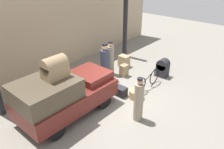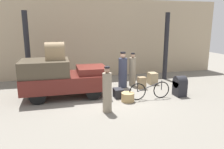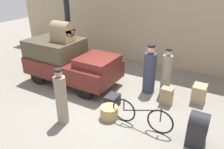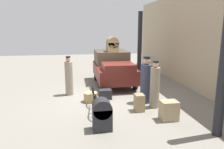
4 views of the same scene
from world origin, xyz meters
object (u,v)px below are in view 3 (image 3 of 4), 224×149
at_px(truck, 69,61).
at_px(bicycle, 141,116).
at_px(porter_carrying_trunk, 150,71).
at_px(suitcase_black_upright, 112,101).
at_px(porter_with_bicycle, 61,99).
at_px(suitcase_small_leather, 199,94).
at_px(trunk_on_truck_roof, 62,32).
at_px(conductor_in_dark_uniform, 166,74).
at_px(wicker_basket, 109,112).
at_px(trunk_wicker_pale, 167,96).
at_px(trunk_barrel_dark, 198,128).

xyz_separation_m(truck, bicycle, (3.56, -1.25, -0.51)).
relative_size(porter_carrying_trunk, suitcase_black_upright, 3.55).
bearing_deg(bicycle, porter_carrying_trunk, 105.82).
distance_m(porter_with_bicycle, suitcase_small_leather, 4.44).
relative_size(truck, trunk_on_truck_roof, 4.55).
bearing_deg(trunk_on_truck_roof, suitcase_black_upright, -15.82).
distance_m(bicycle, conductor_in_dark_uniform, 2.18).
bearing_deg(wicker_basket, porter_with_bicycle, -141.63).
distance_m(truck, porter_carrying_trunk, 3.09).
relative_size(wicker_basket, trunk_wicker_pale, 0.90).
xyz_separation_m(bicycle, porter_carrying_trunk, (-0.57, 2.00, 0.43)).
bearing_deg(bicycle, trunk_wicker_pale, 80.57).
bearing_deg(trunk_barrel_dark, suitcase_black_upright, 170.48).
bearing_deg(wicker_basket, suitcase_small_leather, 47.02).
xyz_separation_m(conductor_in_dark_uniform, suitcase_black_upright, (-1.21, -1.61, -0.59)).
distance_m(truck, trunk_on_truck_roof, 1.12).
relative_size(bicycle, trunk_wicker_pale, 3.08).
distance_m(porter_carrying_trunk, suitcase_black_upright, 1.72).
relative_size(wicker_basket, suitcase_black_upright, 1.06).
distance_m(wicker_basket, porter_carrying_trunk, 2.20).
xyz_separation_m(conductor_in_dark_uniform, trunk_wicker_pale, (0.26, -0.63, -0.49)).
bearing_deg(conductor_in_dark_uniform, porter_with_bicycle, -123.57).
xyz_separation_m(bicycle, trunk_barrel_dark, (1.46, 0.09, 0.09)).
relative_size(suitcase_small_leather, trunk_wicker_pale, 1.03).
bearing_deg(trunk_barrel_dark, bicycle, -176.65).
height_order(conductor_in_dark_uniform, trunk_barrel_dark, conductor_in_dark_uniform).
bearing_deg(porter_with_bicycle, conductor_in_dark_uniform, 56.43).
relative_size(truck, porter_with_bicycle, 2.16).
height_order(porter_carrying_trunk, trunk_barrel_dark, porter_carrying_trunk).
bearing_deg(porter_with_bicycle, porter_carrying_trunk, 63.28).
height_order(bicycle, trunk_wicker_pale, bicycle).
bearing_deg(trunk_on_truck_roof, trunk_wicker_pale, 3.68).
relative_size(conductor_in_dark_uniform, trunk_wicker_pale, 2.89).
distance_m(truck, bicycle, 3.81).
distance_m(porter_carrying_trunk, trunk_wicker_pale, 1.08).
height_order(conductor_in_dark_uniform, suitcase_small_leather, conductor_in_dark_uniform).
xyz_separation_m(porter_carrying_trunk, trunk_barrel_dark, (2.02, -1.92, -0.34)).
height_order(wicker_basket, trunk_on_truck_roof, trunk_on_truck_roof).
xyz_separation_m(wicker_basket, trunk_barrel_dark, (2.44, 0.15, 0.28)).
bearing_deg(suitcase_small_leather, wicker_basket, -132.98).
relative_size(bicycle, porter_carrying_trunk, 1.01).
distance_m(porter_carrying_trunk, suitcase_small_leather, 1.78).
bearing_deg(suitcase_small_leather, porter_carrying_trunk, -173.53).
height_order(conductor_in_dark_uniform, trunk_wicker_pale, conductor_in_dark_uniform).
relative_size(truck, bicycle, 1.99).
height_order(bicycle, wicker_basket, bicycle).
height_order(porter_carrying_trunk, conductor_in_dark_uniform, porter_carrying_trunk).
distance_m(bicycle, porter_carrying_trunk, 2.13).
relative_size(porter_carrying_trunk, trunk_on_truck_roof, 2.25).
bearing_deg(porter_carrying_trunk, suitcase_small_leather, 6.47).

